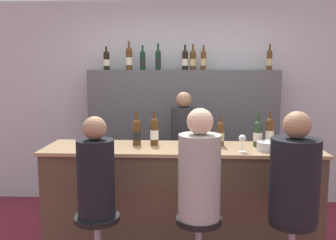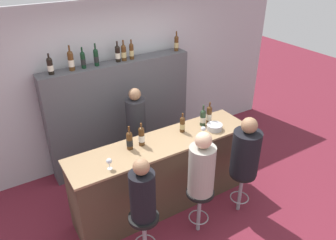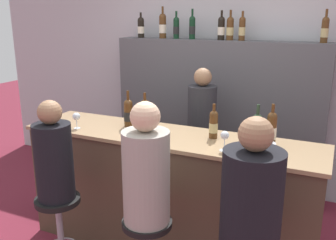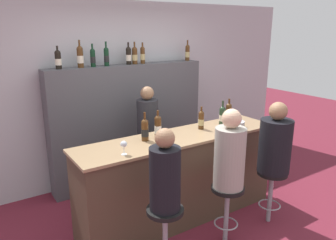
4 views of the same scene
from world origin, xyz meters
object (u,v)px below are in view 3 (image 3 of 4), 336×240
(wine_bottle_backbar_0, at_px, (141,27))
(wine_bottle_counter_2, at_px, (214,124))
(wine_bottle_counter_0, at_px, (128,113))
(bar_stool_middle, at_px, (147,239))
(guest_seated_middle, at_px, (146,171))
(wine_bottle_backbar_2, at_px, (176,27))
(guest_seated_right, at_px, (252,194))
(wine_bottle_backbar_5, at_px, (230,28))
(wine_bottle_backbar_7, at_px, (325,29))
(wine_bottle_backbar_1, at_px, (163,26))
(wine_bottle_counter_1, at_px, (145,114))
(wine_bottle_backbar_6, at_px, (242,28))
(bartender, at_px, (201,146))
(wine_glass_1, at_px, (225,137))
(wine_bottle_counter_4, at_px, (271,129))
(wine_bottle_backbar_4, at_px, (221,28))
(guest_seated_left, at_px, (54,157))
(wine_bottle_counter_3, at_px, (257,129))
(metal_bowl, at_px, (260,148))
(bar_stool_left, at_px, (59,215))
(wine_glass_0, at_px, (76,117))
(wine_bottle_backbar_3, at_px, (192,27))

(wine_bottle_backbar_0, bearing_deg, wine_bottle_counter_2, -42.98)
(wine_bottle_counter_0, height_order, bar_stool_middle, wine_bottle_counter_0)
(wine_bottle_counter_2, xyz_separation_m, guest_seated_middle, (-0.22, -0.73, -0.15))
(wine_bottle_backbar_2, height_order, guest_seated_right, wine_bottle_backbar_2)
(wine_bottle_backbar_5, height_order, guest_seated_right, wine_bottle_backbar_5)
(guest_seated_middle, bearing_deg, wine_bottle_counter_0, 127.56)
(wine_bottle_backbar_2, xyz_separation_m, wine_bottle_backbar_7, (1.54, 0.00, 0.00))
(wine_bottle_backbar_1, distance_m, bar_stool_middle, 2.51)
(wine_bottle_counter_1, distance_m, wine_bottle_backbar_6, 1.48)
(wine_bottle_counter_2, height_order, bartender, bartender)
(bar_stool_middle, bearing_deg, wine_glass_1, 51.90)
(wine_bottle_counter_4, bearing_deg, wine_bottle_backbar_6, 114.73)
(wine_bottle_backbar_4, height_order, guest_seated_left, wine_bottle_backbar_4)
(guest_seated_middle, bearing_deg, wine_bottle_counter_4, 47.69)
(wine_bottle_counter_3, height_order, wine_bottle_backbar_4, wine_bottle_backbar_4)
(wine_bottle_counter_0, relative_size, wine_bottle_counter_2, 1.14)
(wine_bottle_backbar_0, relative_size, wine_bottle_backbar_4, 0.94)
(wine_bottle_counter_2, bearing_deg, wine_bottle_counter_0, 180.00)
(wine_bottle_counter_1, bearing_deg, wine_bottle_counter_4, 0.00)
(wine_bottle_counter_3, distance_m, wine_bottle_backbar_1, 1.96)
(wine_bottle_counter_2, distance_m, bartender, 0.91)
(bar_stool_middle, bearing_deg, wine_bottle_backbar_5, 90.72)
(wine_bottle_counter_3, height_order, bar_stool_middle, wine_bottle_counter_3)
(wine_bottle_counter_3, relative_size, metal_bowl, 1.44)
(bar_stool_left, bearing_deg, wine_bottle_backbar_1, 91.04)
(wine_bottle_backbar_5, relative_size, metal_bowl, 1.45)
(wine_bottle_counter_3, xyz_separation_m, wine_bottle_backbar_0, (-1.65, 1.22, 0.69))
(wine_bottle_counter_0, relative_size, wine_bottle_backbar_6, 1.07)
(wine_bottle_counter_2, bearing_deg, guest_seated_left, -143.62)
(wine_bottle_backbar_7, height_order, guest_seated_right, wine_bottle_backbar_7)
(wine_bottle_counter_3, bearing_deg, wine_bottle_backbar_1, 138.30)
(wine_bottle_counter_3, distance_m, wine_bottle_backbar_4, 1.55)
(wine_bottle_counter_3, height_order, wine_bottle_counter_4, wine_bottle_counter_4)
(wine_bottle_backbar_2, distance_m, metal_bowl, 2.04)
(wine_bottle_counter_3, distance_m, wine_glass_0, 1.51)
(bar_stool_middle, distance_m, bartender, 1.45)
(metal_bowl, bearing_deg, bar_stool_left, -158.51)
(wine_bottle_backbar_7, xyz_separation_m, bar_stool_left, (-1.67, -1.95, -1.36))
(wine_bottle_backbar_7, bearing_deg, guest_seated_middle, -114.80)
(wine_bottle_backbar_2, distance_m, wine_bottle_backbar_7, 1.54)
(wine_bottle_counter_1, bearing_deg, bar_stool_middle, -61.49)
(wine_bottle_counter_3, bearing_deg, bar_stool_middle, -127.38)
(bar_stool_left, distance_m, guest_seated_left, 0.48)
(wine_bottle_backbar_2, height_order, wine_glass_0, wine_bottle_backbar_2)
(wine_glass_0, height_order, metal_bowl, wine_glass_0)
(wine_bottle_backbar_6, bearing_deg, wine_bottle_backbar_2, 180.00)
(wine_bottle_backbar_3, relative_size, wine_glass_1, 2.16)
(guest_seated_right, bearing_deg, wine_bottle_backbar_0, 132.50)
(guest_seated_left, bearing_deg, wine_bottle_backbar_5, 68.94)
(wine_bottle_backbar_2, distance_m, guest_seated_right, 2.51)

